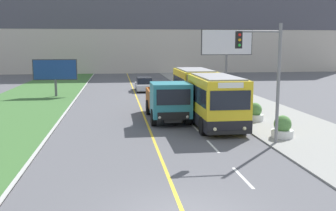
{
  "coord_description": "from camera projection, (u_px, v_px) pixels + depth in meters",
  "views": [
    {
      "loc": [
        -1.88,
        -10.43,
        4.93
      ],
      "look_at": [
        1.1,
        12.08,
        1.4
      ],
      "focal_mm": 42.0,
      "sensor_mm": 36.0,
      "label": 1
    }
  ],
  "objects": [
    {
      "name": "planter_round_near",
      "position": [
        282.0,
        128.0,
        20.7
      ],
      "size": [
        1.15,
        1.15,
        1.17
      ],
      "color": "silver",
      "rests_on": "sidewalk_right"
    },
    {
      "name": "apartment_block_background",
      "position": [
        125.0,
        12.0,
        69.87
      ],
      "size": [
        80.0,
        8.04,
        21.46
      ],
      "color": "beige",
      "rests_on": "ground_plane"
    },
    {
      "name": "billboard_small",
      "position": [
        55.0,
        71.0,
        37.3
      ],
      "size": [
        4.12,
        0.24,
        3.56
      ],
      "color": "#59595B",
      "rests_on": "ground_plane"
    },
    {
      "name": "car_distant",
      "position": [
        144.0,
        84.0,
        42.28
      ],
      "size": [
        1.8,
        4.3,
        1.45
      ],
      "color": "silver",
      "rests_on": "ground_plane"
    },
    {
      "name": "city_bus",
      "position": [
        204.0,
        95.0,
        26.34
      ],
      "size": [
        2.61,
        12.34,
        3.12
      ],
      "color": "yellow",
      "rests_on": "ground_plane"
    },
    {
      "name": "lane_marking_centre",
      "position": [
        186.0,
        194.0,
        13.11
      ],
      "size": [
        2.88,
        140.0,
        0.01
      ],
      "color": "gold",
      "rests_on": "ground_plane"
    },
    {
      "name": "planter_round_second",
      "position": [
        255.0,
        113.0,
        25.24
      ],
      "size": [
        1.12,
        1.12,
        1.16
      ],
      "color": "silver",
      "rests_on": "sidewalk_right"
    },
    {
      "name": "billboard_large",
      "position": [
        227.0,
        44.0,
        43.87
      ],
      "size": [
        5.83,
        0.24,
        6.62
      ],
      "color": "#59595B",
      "rests_on": "ground_plane"
    },
    {
      "name": "traffic_light_mast",
      "position": [
        266.0,
        69.0,
        18.97
      ],
      "size": [
        2.28,
        0.32,
        5.94
      ],
      "color": "slate",
      "rests_on": "ground_plane"
    },
    {
      "name": "dump_truck",
      "position": [
        169.0,
        102.0,
        25.14
      ],
      "size": [
        2.47,
        6.9,
        2.6
      ],
      "color": "black",
      "rests_on": "ground_plane"
    }
  ]
}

